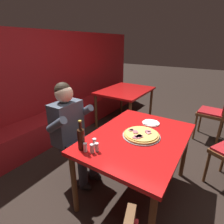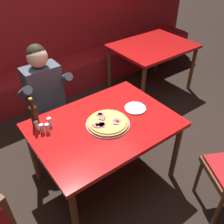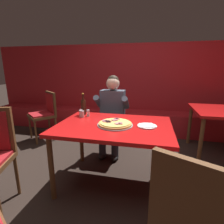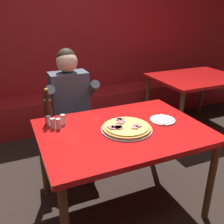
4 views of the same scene
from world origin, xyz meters
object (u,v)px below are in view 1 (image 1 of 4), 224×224
object	(u,v)px
dining_chair_near_right	(218,110)
background_dining_table	(125,94)
pizza	(141,135)
main_dining_table	(138,143)
shaker_red_pepper_flakes	(85,148)
shaker_black_pepper	(97,148)
shaker_parmesan	(92,149)
beer_bottle	(81,139)
plate_white_paper	(151,123)
diner_seated_blue_shirt	(73,130)
shaker_oregano	(95,143)

from	to	relation	value
dining_chair_near_right	background_dining_table	bearing A→B (deg)	97.42
pizza	main_dining_table	bearing A→B (deg)	120.66
shaker_red_pepper_flakes	shaker_black_pepper	distance (m)	0.10
pizza	dining_chair_near_right	bearing A→B (deg)	-18.75
shaker_parmesan	shaker_black_pepper	bearing A→B (deg)	-31.36
beer_bottle	shaker_parmesan	world-z (taller)	beer_bottle
pizza	shaker_parmesan	world-z (taller)	shaker_parmesan
main_dining_table	beer_bottle	bearing A→B (deg)	145.70
pizza	plate_white_paper	distance (m)	0.35
beer_bottle	shaker_parmesan	size ratio (longest dim) A/B	3.40
plate_white_paper	shaker_red_pepper_flakes	world-z (taller)	shaker_red_pepper_flakes
beer_bottle	background_dining_table	distance (m)	2.28
background_dining_table	shaker_parmesan	bearing A→B (deg)	-158.68
shaker_parmesan	background_dining_table	distance (m)	2.31
background_dining_table	main_dining_table	bearing A→B (deg)	-147.25
shaker_parmesan	diner_seated_blue_shirt	distance (m)	0.63
pizza	shaker_black_pepper	xyz separation A→B (m)	(-0.48, 0.23, 0.02)
shaker_oregano	diner_seated_blue_shirt	bearing A→B (deg)	67.87
plate_white_paper	diner_seated_blue_shirt	xyz separation A→B (m)	(-0.57, 0.77, -0.06)
plate_white_paper	diner_seated_blue_shirt	distance (m)	0.96
main_dining_table	diner_seated_blue_shirt	bearing A→B (deg)	104.69
shaker_black_pepper	dining_chair_near_right	world-z (taller)	dining_chair_near_right
background_dining_table	diner_seated_blue_shirt	bearing A→B (deg)	-171.03
shaker_oregano	shaker_parmesan	bearing A→B (deg)	-155.44
shaker_parmesan	shaker_oregano	bearing A→B (deg)	24.56
shaker_black_pepper	diner_seated_blue_shirt	distance (m)	0.63
plate_white_paper	shaker_parmesan	world-z (taller)	shaker_parmesan
diner_seated_blue_shirt	dining_chair_near_right	size ratio (longest dim) A/B	1.27
main_dining_table	pizza	xyz separation A→B (m)	(0.02, -0.03, 0.10)
shaker_oregano	background_dining_table	xyz separation A→B (m)	(2.06, 0.80, -0.12)
pizza	background_dining_table	size ratio (longest dim) A/B	0.34
beer_bottle	diner_seated_blue_shirt	bearing A→B (deg)	54.79
shaker_red_pepper_flakes	background_dining_table	world-z (taller)	shaker_red_pepper_flakes
shaker_oregano	shaker_black_pepper	xyz separation A→B (m)	(-0.05, -0.07, 0.00)
shaker_oregano	diner_seated_blue_shirt	distance (m)	0.55
main_dining_table	dining_chair_near_right	world-z (taller)	dining_chair_near_right
beer_bottle	background_dining_table	size ratio (longest dim) A/B	0.25
beer_bottle	shaker_red_pepper_flakes	xyz separation A→B (m)	(-0.01, -0.06, -0.07)
pizza	dining_chair_near_right	size ratio (longest dim) A/B	0.40
plate_white_paper	dining_chair_near_right	world-z (taller)	dining_chair_near_right
shaker_parmesan	main_dining_table	bearing A→B (deg)	-24.17
beer_bottle	shaker_red_pepper_flakes	world-z (taller)	beer_bottle
shaker_red_pepper_flakes	background_dining_table	distance (m)	2.31
pizza	diner_seated_blue_shirt	world-z (taller)	diner_seated_blue_shirt
diner_seated_blue_shirt	background_dining_table	distance (m)	1.88
pizza	plate_white_paper	world-z (taller)	pizza
diner_seated_blue_shirt	shaker_red_pepper_flakes	bearing A→B (deg)	-123.10
plate_white_paper	pizza	bearing A→B (deg)	-175.08
shaker_red_pepper_flakes	diner_seated_blue_shirt	world-z (taller)	diner_seated_blue_shirt
main_dining_table	shaker_parmesan	distance (m)	0.56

